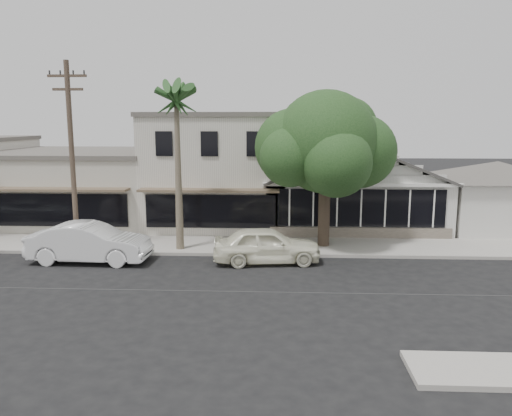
# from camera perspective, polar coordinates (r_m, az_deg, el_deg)

# --- Properties ---
(ground) EXTENTS (140.00, 140.00, 0.00)m
(ground) POSITION_cam_1_polar(r_m,az_deg,el_deg) (18.77, 0.43, -9.59)
(ground) COLOR black
(ground) RESTS_ON ground
(sidewalk_north) EXTENTS (90.00, 3.50, 0.15)m
(sidewalk_north) POSITION_cam_1_polar(r_m,az_deg,el_deg) (26.67, -16.43, -3.94)
(sidewalk_north) COLOR #9E9991
(sidewalk_north) RESTS_ON ground
(corner_shop) EXTENTS (10.40, 8.60, 5.10)m
(corner_shop) POSITION_cam_1_polar(r_m,az_deg,el_deg) (30.68, 10.79, 2.88)
(corner_shop) COLOR silver
(corner_shop) RESTS_ON ground
(side_cottage) EXTENTS (6.00, 6.00, 3.00)m
(side_cottage) POSITION_cam_1_polar(r_m,az_deg,el_deg) (32.10, 25.62, 0.37)
(side_cottage) COLOR silver
(side_cottage) RESTS_ON ground
(row_building_near) EXTENTS (8.00, 10.00, 6.50)m
(row_building_near) POSITION_cam_1_polar(r_m,az_deg,el_deg) (31.55, -4.02, 4.37)
(row_building_near) COLOR silver
(row_building_near) RESTS_ON ground
(row_building_midnear) EXTENTS (10.00, 10.00, 4.20)m
(row_building_midnear) POSITION_cam_1_polar(r_m,az_deg,el_deg) (33.93, -19.28, 2.27)
(row_building_midnear) COLOR beige
(row_building_midnear) RESTS_ON ground
(utility_pole) EXTENTS (1.80, 0.24, 9.00)m
(utility_pole) POSITION_cam_1_polar(r_m,az_deg,el_deg) (24.91, -20.31, 5.89)
(utility_pole) COLOR brown
(utility_pole) RESTS_ON ground
(car_0) EXTENTS (4.96, 2.45, 1.63)m
(car_0) POSITION_cam_1_polar(r_m,az_deg,el_deg) (22.32, 1.24, -4.24)
(car_0) COLOR white
(car_0) RESTS_ON ground
(car_1) EXTENTS (5.43, 2.04, 1.77)m
(car_1) POSITION_cam_1_polar(r_m,az_deg,el_deg) (23.62, -18.48, -3.78)
(car_1) COLOR white
(car_1) RESTS_ON ground
(shade_tree) EXTENTS (7.01, 6.33, 7.77)m
(shade_tree) POSITION_cam_1_polar(r_m,az_deg,el_deg) (24.73, 7.78, 7.14)
(shade_tree) COLOR #3F3226
(shade_tree) RESTS_ON ground
(palm_east) EXTENTS (3.11, 3.11, 8.51)m
(palm_east) POSITION_cam_1_polar(r_m,az_deg,el_deg) (23.88, -9.10, 12.24)
(palm_east) COLOR #726651
(palm_east) RESTS_ON ground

